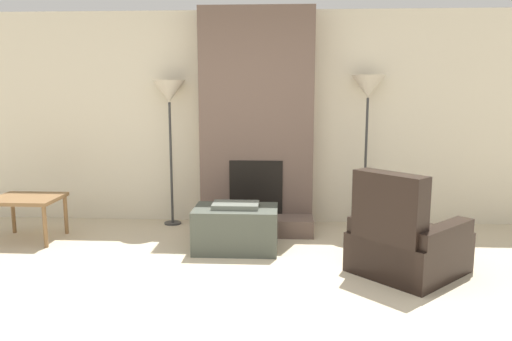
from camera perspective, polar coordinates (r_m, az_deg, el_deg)
ground_plane at (r=3.87m, az=-1.98°, el=-16.27°), size 24.00×24.00×0.00m
wall_back at (r=6.22m, az=0.22°, el=5.95°), size 8.35×0.06×2.60m
fireplace at (r=5.98m, az=0.09°, el=4.97°), size 1.34×0.77×2.60m
ottoman at (r=5.23m, az=-2.32°, el=-6.59°), size 0.86×0.55×0.50m
armchair at (r=4.77m, az=16.57°, el=-8.12°), size 1.21×1.20×0.96m
side_table at (r=6.08m, az=-24.70°, el=-3.33°), size 0.71×0.59×0.49m
floor_lamp_left at (r=6.13m, az=-9.90°, el=8.39°), size 0.40×0.40×1.77m
floor_lamp_right at (r=6.05m, az=12.69°, el=8.80°), size 0.40×0.40×1.83m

